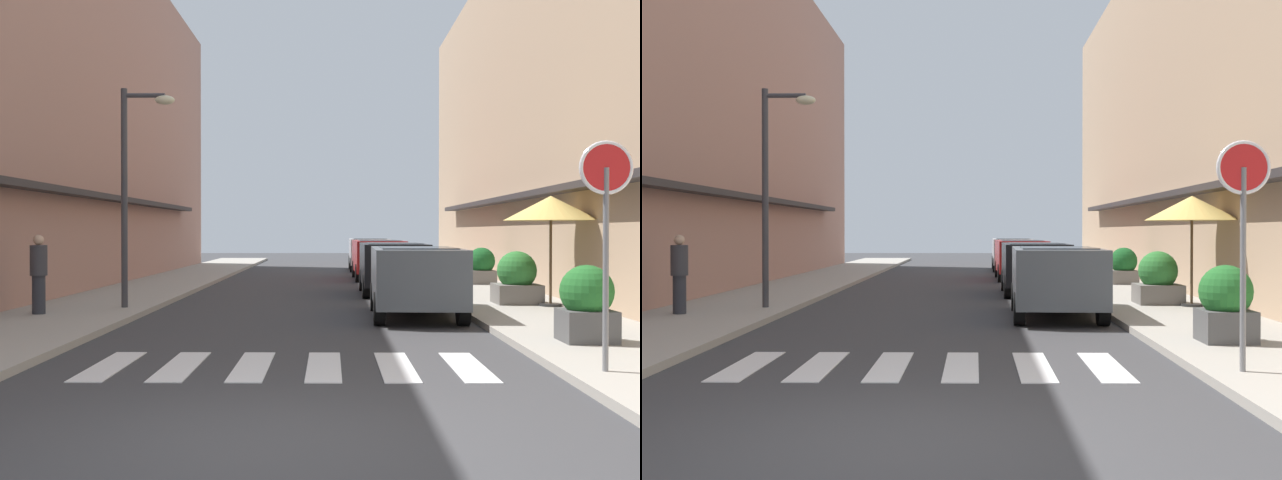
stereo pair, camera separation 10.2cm
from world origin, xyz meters
TOP-DOWN VIEW (x-y plane):
  - ground_plane at (0.00, 14.84)m, footprint 81.62×81.62m
  - sidewalk_left at (-4.84, 14.84)m, footprint 2.91×51.94m
  - sidewalk_right at (4.84, 14.84)m, footprint 2.91×51.94m
  - building_row_left at (-8.79, 15.69)m, footprint 5.50×35.39m
  - building_row_right at (8.79, 15.69)m, footprint 5.50×35.39m
  - crosswalk at (-0.00, 3.67)m, footprint 5.20×2.20m
  - parked_car_near at (2.33, 9.30)m, footprint 1.91×3.96m
  - parked_car_mid at (2.33, 15.05)m, footprint 1.83×4.00m
  - parked_car_far at (2.33, 21.56)m, footprint 1.84×4.41m
  - parked_car_distant at (2.33, 27.97)m, footprint 1.83×4.37m
  - round_street_sign at (3.86, 2.76)m, footprint 0.65×0.07m
  - street_lamp at (-3.78, 10.21)m, footprint 1.19×0.28m
  - cafe_umbrella at (5.50, 10.60)m, footprint 2.09×2.09m
  - planter_corner at (4.45, 5.17)m, footprint 0.80×0.80m
  - planter_midblock at (4.90, 11.23)m, footprint 1.02×1.02m
  - planter_far at (5.39, 17.72)m, footprint 0.86×0.86m
  - pedestrian_walking_near at (-5.36, 8.86)m, footprint 0.34×0.34m

SIDE VIEW (x-z plane):
  - ground_plane at x=0.00m, z-range 0.00..0.00m
  - crosswalk at x=0.00m, z-range 0.00..0.01m
  - sidewalk_left at x=-4.84m, z-range 0.00..0.12m
  - sidewalk_right at x=4.84m, z-range 0.00..0.12m
  - planter_midblock at x=4.90m, z-range 0.07..1.28m
  - planter_far at x=5.39m, z-range 0.11..1.27m
  - planter_corner at x=4.45m, z-range 0.12..1.29m
  - parked_car_near at x=2.33m, z-range 0.18..1.65m
  - parked_car_mid at x=2.33m, z-range 0.19..1.66m
  - parked_car_distant at x=2.33m, z-range 0.19..1.66m
  - parked_car_far at x=2.33m, z-range 0.19..1.66m
  - pedestrian_walking_near at x=-5.36m, z-range 0.16..1.77m
  - round_street_sign at x=3.86m, z-range 0.86..3.62m
  - cafe_umbrella at x=5.50m, z-range 1.06..3.54m
  - street_lamp at x=-3.78m, z-range 0.69..5.51m
  - building_row_right at x=8.79m, z-range 0.00..11.44m
  - building_row_left at x=-8.79m, z-range 0.00..11.68m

